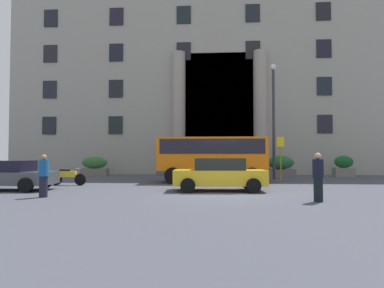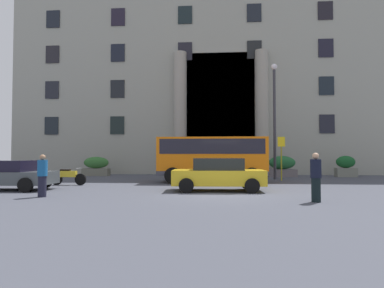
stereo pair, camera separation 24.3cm
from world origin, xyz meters
TOP-DOWN VIEW (x-y plane):
  - ground_plane at (0.00, 0.00)m, footprint 80.00×64.00m
  - office_building_facade at (0.00, 17.47)m, footprint 35.14×9.77m
  - orange_minibus at (-0.53, 5.50)m, footprint 6.12×2.53m
  - bus_stop_sign at (3.70, 7.04)m, footprint 0.44×0.08m
  - hedge_planter_entrance_right at (-1.26, 10.29)m, footprint 1.73×0.91m
  - hedge_planter_entrance_left at (-9.38, 10.83)m, footprint 2.00×0.73m
  - hedge_planter_far_west at (8.99, 10.84)m, footprint 1.40×0.74m
  - hedge_planter_far_east at (4.46, 10.67)m, footprint 1.98×0.98m
  - parked_hatchback_near at (-9.84, 0.72)m, footprint 4.45×2.03m
  - parked_sedan_far at (-0.22, 1.08)m, footprint 4.03×2.04m
  - motorcycle_near_kerb at (-8.08, 3.32)m, footprint 1.93×0.55m
  - pedestrian_woman_with_bag at (-6.82, -1.47)m, footprint 0.36×0.36m
  - pedestrian_man_crossing at (3.01, -2.09)m, footprint 0.36×0.36m
  - lamppost_plaza_centre at (3.51, 8.17)m, footprint 0.40×0.40m

SIDE VIEW (x-z plane):
  - ground_plane at x=0.00m, z-range -0.12..0.00m
  - motorcycle_near_kerb at x=-8.08m, z-range 0.01..0.90m
  - parked_hatchback_near at x=-9.84m, z-range 0.02..1.35m
  - hedge_planter_entrance_left at x=-9.38m, z-range -0.03..1.42m
  - hedge_planter_far_east at x=4.46m, z-range -0.03..1.48m
  - parked_sedan_far at x=-0.22m, z-range 0.02..1.45m
  - hedge_planter_far_west at x=8.99m, z-range -0.03..1.49m
  - hedge_planter_entrance_right at x=-1.26m, z-range -0.03..1.55m
  - pedestrian_woman_with_bag at x=-6.82m, z-range 0.00..1.59m
  - pedestrian_man_crossing at x=3.01m, z-range 0.00..1.65m
  - orange_minibus at x=-0.53m, z-range 0.26..2.84m
  - bus_stop_sign at x=3.70m, z-range 0.32..3.01m
  - lamppost_plaza_centre at x=3.51m, z-range 0.62..8.18m
  - office_building_facade at x=0.00m, z-range -0.01..18.31m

